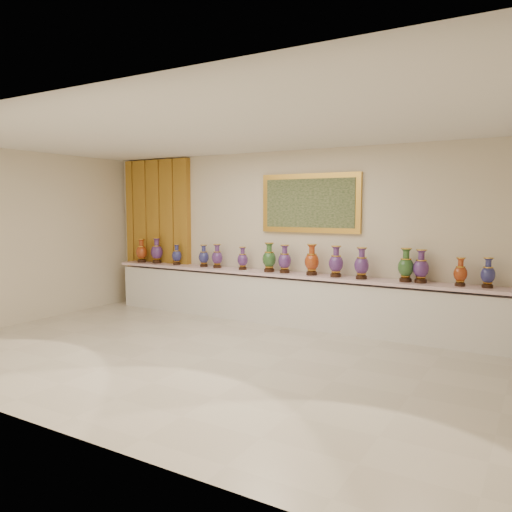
{
  "coord_description": "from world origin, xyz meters",
  "views": [
    {
      "loc": [
        3.88,
        -5.32,
        2.03
      ],
      "look_at": [
        -0.26,
        1.7,
        1.23
      ],
      "focal_mm": 35.0,
      "sensor_mm": 36.0,
      "label": 1
    }
  ],
  "objects": [
    {
      "name": "label_card",
      "position": [
        -0.73,
        2.13,
        0.9
      ],
      "size": [
        0.1,
        0.06,
        0.0
      ],
      "primitive_type": "cube",
      "color": "white",
      "rests_on": "counter"
    },
    {
      "name": "vase_11",
      "position": [
        2.03,
        2.27,
        1.13
      ],
      "size": [
        0.25,
        0.25,
        0.51
      ],
      "rotation": [
        0.0,
        0.0,
        -0.05
      ],
      "color": "#311A0D",
      "rests_on": "counter"
    },
    {
      "name": "vase_7",
      "position": [
        -0.01,
        2.25,
        1.12
      ],
      "size": [
        0.29,
        0.29,
        0.48
      ],
      "rotation": [
        0.0,
        0.0,
        -0.39
      ],
      "color": "#311A0D",
      "rests_on": "counter"
    },
    {
      "name": "vase_9",
      "position": [
        0.93,
        2.22,
        1.13
      ],
      "size": [
        0.3,
        0.3,
        0.51
      ],
      "rotation": [
        0.0,
        0.0,
        0.37
      ],
      "color": "#311A0D",
      "rests_on": "counter"
    },
    {
      "name": "vase_5",
      "position": [
        -0.87,
        2.26,
        1.08
      ],
      "size": [
        0.24,
        0.24,
        0.41
      ],
      "rotation": [
        0.0,
        0.0,
        0.29
      ],
      "color": "#311A0D",
      "rests_on": "counter"
    },
    {
      "name": "vase_6",
      "position": [
        -0.31,
        2.23,
        1.13
      ],
      "size": [
        0.3,
        0.3,
        0.51
      ],
      "rotation": [
        0.0,
        0.0,
        0.31
      ],
      "color": "#311A0D",
      "rests_on": "counter"
    },
    {
      "name": "ground",
      "position": [
        0.0,
        0.0,
        0.0
      ],
      "size": [
        8.0,
        8.0,
        0.0
      ],
      "primitive_type": "plane",
      "color": "beige",
      "rests_on": "ground"
    },
    {
      "name": "vase_4",
      "position": [
        -1.43,
        2.25,
        1.1
      ],
      "size": [
        0.25,
        0.25,
        0.44
      ],
      "rotation": [
        0.0,
        0.0,
        0.25
      ],
      "color": "#311A0D",
      "rests_on": "counter"
    },
    {
      "name": "vase_3",
      "position": [
        -1.74,
        2.26,
        1.09
      ],
      "size": [
        0.25,
        0.25,
        0.42
      ],
      "rotation": [
        0.0,
        0.0,
        -0.39
      ],
      "color": "#311A0D",
      "rests_on": "counter"
    },
    {
      "name": "counter",
      "position": [
        0.0,
        2.27,
        0.44
      ],
      "size": [
        7.28,
        0.48,
        0.9
      ],
      "color": "white",
      "rests_on": "ground"
    },
    {
      "name": "vase_10",
      "position": [
        1.36,
        2.21,
        1.12
      ],
      "size": [
        0.3,
        0.3,
        0.5
      ],
      "rotation": [
        0.0,
        0.0,
        -0.39
      ],
      "color": "#311A0D",
      "rests_on": "counter"
    },
    {
      "name": "vase_8",
      "position": [
        0.5,
        2.23,
        1.13
      ],
      "size": [
        0.31,
        0.31,
        0.52
      ],
      "rotation": [
        0.0,
        0.0,
        -0.39
      ],
      "color": "#311A0D",
      "rests_on": "counter"
    },
    {
      "name": "vase_12",
      "position": [
        2.25,
        2.28,
        1.12
      ],
      "size": [
        0.24,
        0.24,
        0.5
      ],
      "rotation": [
        0.0,
        0.0,
        -0.02
      ],
      "color": "#311A0D",
      "rests_on": "counter"
    },
    {
      "name": "room",
      "position": [
        -2.49,
        2.44,
        1.59
      ],
      "size": [
        8.0,
        8.0,
        8.0
      ],
      "color": "beige",
      "rests_on": "ground"
    },
    {
      "name": "vase_13",
      "position": [
        2.81,
        2.26,
        1.08
      ],
      "size": [
        0.2,
        0.2,
        0.41
      ],
      "rotation": [
        0.0,
        0.0,
        0.06
      ],
      "color": "#311A0D",
      "rests_on": "counter"
    },
    {
      "name": "vase_2",
      "position": [
        -2.39,
        2.25,
        1.08
      ],
      "size": [
        0.21,
        0.21,
        0.41
      ],
      "rotation": [
        0.0,
        0.0,
        -0.16
      ],
      "color": "#311A0D",
      "rests_on": "counter"
    },
    {
      "name": "vase_14",
      "position": [
        3.17,
        2.28,
        1.09
      ],
      "size": [
        0.26,
        0.26,
        0.43
      ],
      "rotation": [
        0.0,
        0.0,
        -0.38
      ],
      "color": "#311A0D",
      "rests_on": "counter"
    },
    {
      "name": "vase_0",
      "position": [
        -3.28,
        2.22,
        1.12
      ],
      "size": [
        0.28,
        0.28,
        0.48
      ],
      "rotation": [
        0.0,
        0.0,
        0.28
      ],
      "color": "#311A0D",
      "rests_on": "counter"
    },
    {
      "name": "vase_1",
      "position": [
        -2.92,
        2.27,
        1.13
      ],
      "size": [
        0.29,
        0.29,
        0.52
      ],
      "rotation": [
        0.0,
        0.0,
        -0.26
      ],
      "color": "#311A0D",
      "rests_on": "counter"
    }
  ]
}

